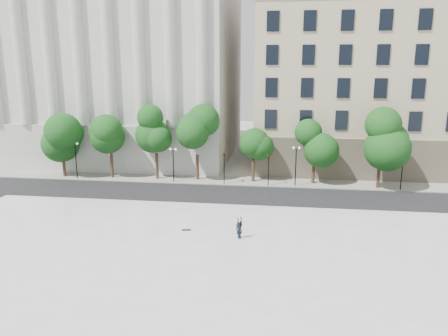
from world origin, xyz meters
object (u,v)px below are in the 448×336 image
(traffic_light_east, at_px, (269,155))
(skateboard, at_px, (186,230))
(traffic_light_west, at_px, (224,152))
(person_lying, at_px, (239,235))

(traffic_light_east, xyz_separation_m, skateboard, (-5.93, -15.32, -3.15))
(skateboard, bearing_deg, traffic_light_west, 72.13)
(traffic_light_east, bearing_deg, skateboard, -111.18)
(traffic_light_west, height_order, traffic_light_east, traffic_light_west)
(traffic_light_east, xyz_separation_m, person_lying, (-1.62, -16.36, -2.96))
(traffic_light_west, relative_size, person_lying, 2.62)
(traffic_light_west, bearing_deg, skateboard, -93.69)
(traffic_light_east, bearing_deg, person_lying, -95.67)
(person_lying, height_order, skateboard, person_lying)
(person_lying, distance_m, skateboard, 4.44)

